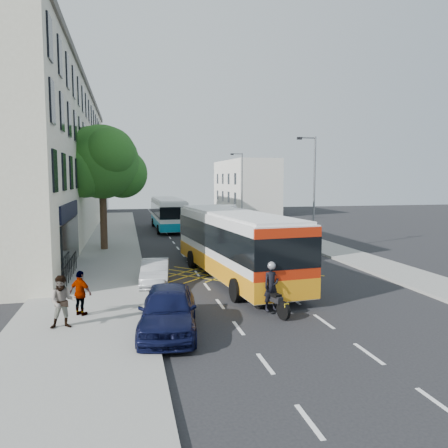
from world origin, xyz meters
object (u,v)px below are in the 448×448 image
motorbike (271,290)px  distant_car_silver (220,212)px  red_hatchback (244,228)px  distant_car_dark (203,211)px  distant_car_grey (180,213)px  bus_far (168,213)px  parked_car_silver (155,272)px  pedestrian_far (81,293)px  bus_mid (213,225)px  pedestrian_near (63,302)px  street_tree (102,163)px  bus_near (234,244)px  lamp_far (241,184)px  lamp_near (313,186)px  parked_car_blue (168,309)px

motorbike → distant_car_silver: bearing=62.7°
red_hatchback → distant_car_dark: bearing=-87.6°
red_hatchback → distant_car_grey: bearing=-76.1°
bus_far → distant_car_grey: size_ratio=2.32×
parked_car_silver → pedestrian_far: bearing=-116.4°
distant_car_grey → pedestrian_far: bearing=-96.0°
bus_mid → pedestrian_near: bus_mid is taller
street_tree → distant_car_silver: size_ratio=1.99×
bus_near → pedestrian_near: size_ratio=7.01×
bus_far → distant_car_grey: bearing=76.5°
lamp_far → pedestrian_far: lamp_far is taller
street_tree → distant_car_grey: (8.53, 24.72, -5.61)m
pedestrian_far → bus_near: bearing=-106.3°
bus_near → distant_car_silver: 36.01m
lamp_near → parked_car_silver: (-11.80, -8.07, -4.01)m
bus_near → distant_car_grey: (1.53, 35.27, -1.15)m
distant_car_silver → pedestrian_near: pedestrian_near is taller
distant_car_grey → pedestrian_far: 41.39m
street_tree → distant_car_silver: street_tree is taller
bus_near → red_hatchback: bearing=67.4°
distant_car_grey → pedestrian_far: size_ratio=2.94×
parked_car_blue → distant_car_dark: parked_car_blue is taller
parked_car_blue → motorbike: bearing=23.7°
distant_car_silver → pedestrian_near: (-14.43, -41.84, 0.29)m
street_tree → red_hatchback: (12.29, 7.02, -5.69)m
bus_near → motorbike: bearing=-96.8°
parked_car_blue → distant_car_grey: size_ratio=0.95×
bus_mid → parked_car_blue: size_ratio=2.24×
street_tree → lamp_near: size_ratio=1.10×
pedestrian_near → distant_car_dark: bearing=70.0°
bus_far → pedestrian_near: size_ratio=6.32×
pedestrian_near → bus_far: bearing=73.7°
red_hatchback → pedestrian_near: size_ratio=2.31×
parked_car_silver → street_tree: bearing=110.9°
bus_near → distant_car_silver: bearing=73.1°
lamp_far → parked_car_blue: bearing=-108.7°
pedestrian_near → lamp_far: bearing=61.7°
red_hatchback → distant_car_dark: 20.77m
bus_far → distant_car_grey: 12.64m
red_hatchback → distant_car_dark: (-0.16, 20.77, 0.12)m
parked_car_silver → pedestrian_near: pedestrian_near is taller
street_tree → pedestrian_far: 16.62m
bus_mid → distant_car_grey: bus_mid is taller
bus_near → distant_car_dark: 38.69m
lamp_near → parked_car_silver: bearing=-145.6°
street_tree → bus_far: size_ratio=0.78×
lamp_near → red_hatchback: size_ratio=1.93×
lamp_far → lamp_near: bearing=-90.0°
motorbike → distant_car_silver: 42.07m
distant_car_grey → distant_car_dark: 4.72m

